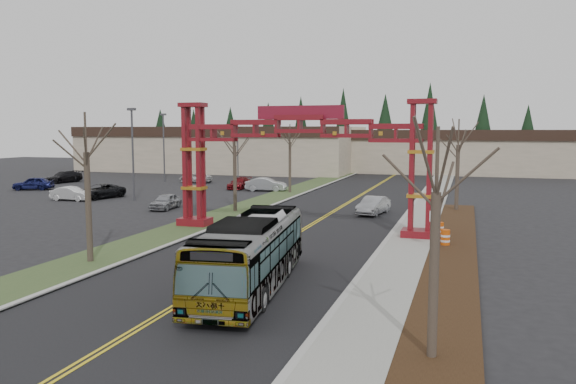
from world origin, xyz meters
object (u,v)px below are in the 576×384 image
at_px(silver_sedan, 373,206).
at_px(light_pole_near, 133,147).
at_px(bare_tree_right_near, 436,194).
at_px(bare_tree_median_mid, 235,146).
at_px(light_pole_far, 238,145).
at_px(transit_bus, 251,253).
at_px(barrel_north, 436,223).
at_px(gateway_arch, 300,145).
at_px(barrel_mid, 440,229).
at_px(barrel_south, 445,238).
at_px(parked_car_near_a, 166,201).
at_px(parked_car_near_c, 100,191).
at_px(parked_car_mid_a, 239,183).
at_px(parked_car_far_b, 195,178).
at_px(bare_tree_median_near, 86,153).
at_px(parked_car_near_b, 72,194).
at_px(bare_tree_median_far, 290,142).
at_px(parked_car_far_c, 64,177).
at_px(parked_car_mid_b, 33,183).
at_px(retail_building_west, 224,148).
at_px(parked_car_far_a, 266,184).
at_px(street_sign, 434,222).
at_px(light_pole_mid, 164,143).
at_px(bare_tree_right_far, 458,145).
at_px(retail_building_east, 463,151).

xyz_separation_m(silver_sedan, light_pole_near, (-24.15, 1.94, 4.53)).
bearing_deg(bare_tree_right_near, light_pole_near, 134.71).
distance_m(silver_sedan, bare_tree_median_mid, 12.67).
bearing_deg(light_pole_far, transit_bus, -66.51).
bearing_deg(barrel_north, transit_bus, -111.89).
xyz_separation_m(gateway_arch, barrel_mid, (9.23, 1.52, -5.53)).
bearing_deg(bare_tree_median_mid, barrel_south, -28.09).
height_order(parked_car_near_a, parked_car_near_c, parked_car_near_c).
height_order(parked_car_mid_a, parked_car_far_b, parked_car_mid_a).
relative_size(bare_tree_median_near, barrel_south, 7.64).
height_order(gateway_arch, parked_car_near_b, gateway_arch).
relative_size(parked_car_far_b, bare_tree_median_far, 0.60).
distance_m(silver_sedan, light_pole_near, 24.65).
distance_m(parked_car_far_b, parked_car_far_c, 17.56).
distance_m(light_pole_far, barrel_north, 47.36).
height_order(parked_car_near_b, bare_tree_median_near, bare_tree_median_near).
bearing_deg(parked_car_far_b, parked_car_mid_b, -33.41).
xyz_separation_m(retail_building_west, parked_car_far_a, (18.89, -30.31, -2.99)).
height_order(gateway_arch, bare_tree_right_near, gateway_arch).
bearing_deg(street_sign, light_pole_mid, 137.88).
height_order(parked_car_mid_b, barrel_south, parked_car_mid_b).
distance_m(silver_sedan, parked_car_near_c, 28.53).
height_order(parked_car_near_c, parked_car_far_c, parked_car_far_c).
xyz_separation_m(bare_tree_median_far, bare_tree_right_far, (18.00, -9.04, 0.06)).
bearing_deg(light_pole_mid, barrel_north, -36.21).
bearing_deg(street_sign, barrel_south, 65.06).
xyz_separation_m(bare_tree_right_far, light_pole_mid, (-38.16, 16.49, -0.36)).
xyz_separation_m(parked_car_mid_b, barrel_mid, (46.74, -15.04, -0.32)).
bearing_deg(barrel_north, bare_tree_median_near, -138.03).
relative_size(retail_building_east, bare_tree_median_far, 4.98).
height_order(silver_sedan, barrel_north, silver_sedan).
relative_size(transit_bus, bare_tree_right_far, 1.45).
distance_m(parked_car_near_a, barrel_mid, 24.41).
relative_size(retail_building_west, barrel_mid, 51.08).
distance_m(bare_tree_median_near, barrel_north, 23.26).
bearing_deg(barrel_north, barrel_mid, -77.18).
distance_m(transit_bus, light_pole_far, 58.39).
height_order(parked_car_far_c, barrel_mid, parked_car_far_c).
bearing_deg(barrel_north, barrel_south, -80.67).
height_order(parked_car_near_b, barrel_north, parked_car_near_b).
distance_m(street_sign, barrel_south, 1.87).
xyz_separation_m(parked_car_far_c, light_pole_near, (19.74, -13.73, 4.51)).
xyz_separation_m(gateway_arch, parked_car_far_c, (-40.40, 25.28, -5.22)).
bearing_deg(parked_car_near_b, silver_sedan, -92.18).
height_order(bare_tree_median_near, light_pole_far, light_pole_far).
height_order(bare_tree_median_near, street_sign, bare_tree_median_near).
distance_m(bare_tree_right_far, barrel_mid, 13.38).
bearing_deg(barrel_mid, barrel_north, 102.82).
distance_m(parked_car_far_c, bare_tree_median_far, 32.85).
height_order(parked_car_near_c, parked_car_far_a, parked_car_far_a).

